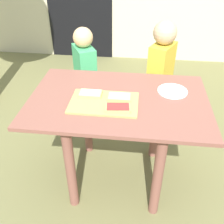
# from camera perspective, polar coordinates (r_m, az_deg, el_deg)

# --- Properties ---
(ground_plane) EXTENTS (16.00, 16.00, 0.00)m
(ground_plane) POSITION_cam_1_polar(r_m,az_deg,el_deg) (2.08, 1.14, -13.82)
(ground_plane) COLOR olive
(dining_table) EXTENTS (1.11, 0.73, 0.71)m
(dining_table) POSITION_cam_1_polar(r_m,az_deg,el_deg) (1.70, 1.36, -1.05)
(dining_table) COLOR brown
(dining_table) RESTS_ON ground
(cutting_board) EXTENTS (0.41, 0.27, 0.01)m
(cutting_board) POSITION_cam_1_polar(r_m,az_deg,el_deg) (1.56, -1.78, 2.04)
(cutting_board) COLOR tan
(cutting_board) RESTS_ON dining_table
(pizza_slice_far_left) EXTENTS (0.14, 0.09, 0.02)m
(pizza_slice_far_left) POSITION_cam_1_polar(r_m,az_deg,el_deg) (1.62, -4.79, 3.96)
(pizza_slice_far_left) COLOR #DFA961
(pizza_slice_far_left) RESTS_ON cutting_board
(pizza_slice_far_right) EXTENTS (0.14, 0.09, 0.02)m
(pizza_slice_far_right) POSITION_cam_1_polar(r_m,az_deg,el_deg) (1.59, 1.62, 3.32)
(pizza_slice_far_right) COLOR #DFA961
(pizza_slice_far_right) RESTS_ON cutting_board
(pizza_slice_near_right) EXTENTS (0.15, 0.10, 0.02)m
(pizza_slice_near_right) POSITION_cam_1_polar(r_m,az_deg,el_deg) (1.49, 1.32, 0.95)
(pizza_slice_near_right) COLOR #DFA961
(pizza_slice_near_right) RESTS_ON cutting_board
(plate_white_right) EXTENTS (0.19, 0.19, 0.01)m
(plate_white_right) POSITION_cam_1_polar(r_m,az_deg,el_deg) (1.73, 13.14, 4.51)
(plate_white_right) COLOR white
(plate_white_right) RESTS_ON dining_table
(child_left) EXTENTS (0.24, 0.28, 0.95)m
(child_left) POSITION_cam_1_polar(r_m,az_deg,el_deg) (2.29, -5.86, 8.05)
(child_left) COLOR #383856
(child_left) RESTS_ON ground
(child_right) EXTENTS (0.23, 0.28, 1.03)m
(child_right) POSITION_cam_1_polar(r_m,az_deg,el_deg) (2.19, 10.53, 8.14)
(child_right) COLOR #2D4B3A
(child_right) RESTS_ON ground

